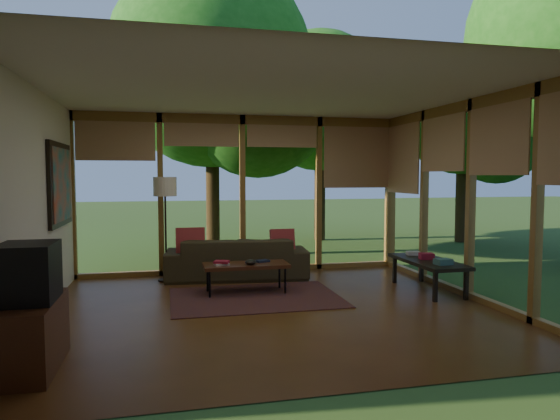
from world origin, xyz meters
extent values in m
plane|color=brown|center=(0.00, 0.00, 0.00)|extent=(5.50, 5.50, 0.00)
plane|color=silver|center=(0.00, 0.00, 2.70)|extent=(5.50, 5.50, 0.00)
cube|color=silver|center=(-2.75, 0.00, 1.35)|extent=(0.04, 5.00, 2.70)
cube|color=silver|center=(0.00, -2.50, 1.35)|extent=(5.50, 0.04, 2.70)
cube|color=olive|center=(0.00, 2.50, 1.35)|extent=(5.50, 0.12, 2.70)
cube|color=olive|center=(2.75, 0.00, 1.35)|extent=(0.12, 5.00, 2.70)
plane|color=#304F1D|center=(8.00, 8.00, -0.01)|extent=(40.00, 40.00, 0.00)
cylinder|color=#382814|center=(-0.33, 4.52, 2.53)|extent=(0.28, 0.28, 5.07)
sphere|color=#175613|center=(-0.33, 4.52, 3.94)|extent=(4.22, 4.22, 4.22)
cylinder|color=#382814|center=(2.61, 6.44, 2.30)|extent=(0.28, 0.28, 4.61)
sphere|color=#175613|center=(2.61, 6.44, 3.58)|extent=(3.58, 3.58, 3.58)
cylinder|color=#382814|center=(5.75, 5.18, 2.10)|extent=(0.28, 0.28, 4.20)
sphere|color=#175613|center=(5.75, 5.18, 3.27)|extent=(3.15, 3.15, 3.15)
cube|color=brown|center=(-0.11, 0.61, 0.01)|extent=(2.29, 1.62, 0.01)
imported|color=#39311C|center=(-0.17, 2.00, 0.33)|extent=(2.36, 1.13, 0.66)
cube|color=maroon|center=(-0.92, 1.95, 0.61)|extent=(0.45, 0.24, 0.47)
cube|color=maroon|center=(0.58, 1.95, 0.58)|extent=(0.40, 0.21, 0.42)
cube|color=beige|center=(-0.55, 0.87, 0.44)|extent=(0.22, 0.18, 0.03)
cube|color=maroon|center=(-0.55, 0.87, 0.47)|extent=(0.24, 0.21, 0.03)
cube|color=black|center=(0.05, 1.00, 0.44)|extent=(0.23, 0.20, 0.03)
ellipsoid|color=black|center=(-0.15, 0.82, 0.46)|extent=(0.16, 0.16, 0.07)
cube|color=#4D2515|center=(-2.47, -1.44, 0.30)|extent=(0.50, 1.00, 0.60)
cube|color=black|center=(-2.45, -1.44, 0.85)|extent=(0.45, 0.55, 0.50)
cube|color=#38635B|center=(2.40, 0.07, 0.49)|extent=(0.23, 0.18, 0.08)
cube|color=maroon|center=(2.40, 0.52, 0.50)|extent=(0.22, 0.18, 0.09)
cube|color=beige|center=(2.40, 0.92, 0.48)|extent=(0.22, 0.18, 0.05)
cylinder|color=black|center=(-1.30, 2.01, 0.01)|extent=(0.26, 0.26, 0.03)
cylinder|color=black|center=(-1.30, 2.01, 0.79)|extent=(0.03, 0.03, 1.52)
cylinder|color=beige|center=(-1.30, 2.01, 1.50)|extent=(0.36, 0.36, 0.30)
cube|color=#4D2515|center=(-0.20, 0.92, 0.40)|extent=(1.20, 0.50, 0.05)
cylinder|color=black|center=(-0.73, 0.74, 0.19)|extent=(0.03, 0.03, 0.38)
cylinder|color=black|center=(0.33, 0.74, 0.19)|extent=(0.03, 0.03, 0.38)
cylinder|color=black|center=(-0.73, 1.10, 0.19)|extent=(0.03, 0.03, 0.38)
cylinder|color=black|center=(0.33, 1.10, 0.19)|extent=(0.03, 0.03, 0.38)
cube|color=black|center=(2.40, 0.47, 0.43)|extent=(0.60, 1.40, 0.05)
cube|color=black|center=(2.17, -0.13, 0.20)|extent=(0.05, 0.05, 0.40)
cube|color=black|center=(2.63, -0.13, 0.20)|extent=(0.05, 0.05, 0.40)
cube|color=black|center=(2.17, 1.07, 0.20)|extent=(0.05, 0.05, 0.40)
cube|color=black|center=(2.63, 1.07, 0.20)|extent=(0.05, 0.05, 0.40)
cube|color=black|center=(-2.72, 1.40, 1.55)|extent=(0.05, 1.35, 1.15)
cube|color=#196971|center=(-2.69, 1.40, 1.55)|extent=(0.02, 1.20, 1.00)
camera|label=1|loc=(-1.29, -6.02, 1.68)|focal=32.00mm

